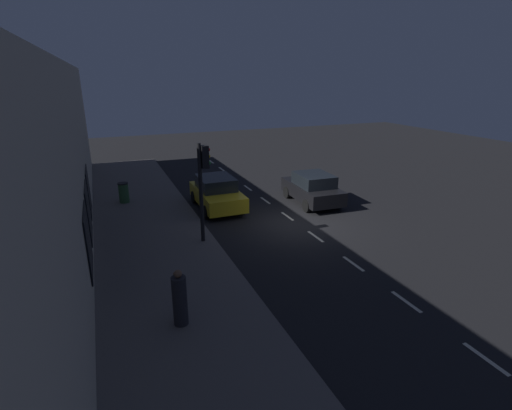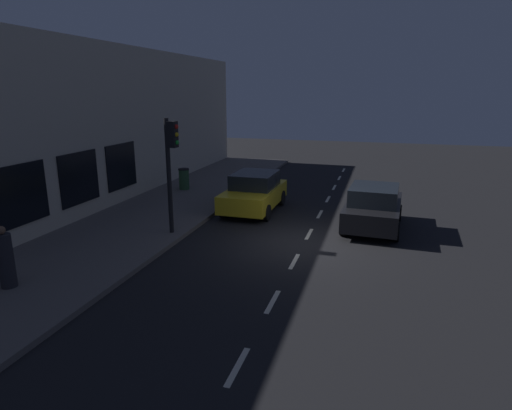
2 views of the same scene
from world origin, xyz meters
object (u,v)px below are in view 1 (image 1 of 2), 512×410
Objects in this scene: parked_car_1 at (313,188)px; pedestrian_0 at (180,300)px; traffic_light at (203,176)px; trash_bin at (124,193)px; parked_car_0 at (217,193)px.

pedestrian_0 is (8.47, 7.85, 0.08)m from parked_car_1.
trash_bin is at bearing -67.39° from traffic_light.
parked_car_0 is 3.91× the size of trash_bin.
traffic_light is at bearing 112.61° from trash_bin.
traffic_light is at bearing 6.83° from pedestrian_0.
trash_bin is (0.58, -11.19, -0.20)m from pedestrian_0.
parked_car_0 is (-1.66, -3.97, -1.96)m from traffic_light.
parked_car_0 is 2.56× the size of pedestrian_0.
parked_car_1 is 11.55m from pedestrian_0.
parked_car_1 is at bearing 159.72° from trash_bin.
parked_car_0 is 4.81m from trash_bin.
trash_bin is at bearing -27.43° from parked_car_0.
pedestrian_0 is at bearing 68.00° from traffic_light.
traffic_light is 0.97× the size of parked_car_1.
traffic_light is 5.69m from pedestrian_0.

